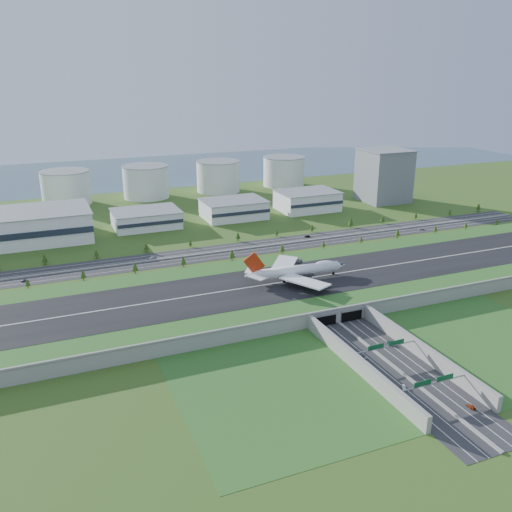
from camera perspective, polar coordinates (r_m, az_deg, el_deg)
name	(u,v)px	position (r m, az deg, el deg)	size (l,w,h in m)	color
ground	(299,291)	(352.94, 4.50, -3.73)	(1200.00, 1200.00, 0.00)	#29541A
airfield_deck	(299,285)	(351.30, 4.52, -3.11)	(520.00, 100.00, 9.20)	gray
underpass_road	(391,358)	(275.66, 13.99, -10.38)	(38.80, 120.40, 8.00)	#28282B
sign_gantry_near	(386,348)	(277.03, 13.51, -9.35)	(38.70, 0.70, 9.80)	gray
sign_gantry_far	(433,384)	(253.71, 18.17, -12.66)	(38.70, 0.70, 9.80)	gray
north_expressway	(245,249)	(434.24, -1.13, 0.76)	(560.00, 36.00, 0.12)	#28282B
tree_row	(251,243)	(434.89, -0.55, 1.42)	(505.54, 48.72, 8.50)	#3D2819
hangar_west	(14,228)	(490.69, -24.09, 2.75)	(120.00, 60.00, 25.00)	white
hangar_mid_a	(146,219)	(504.32, -11.50, 3.86)	(58.00, 42.00, 15.00)	white
hangar_mid_b	(234,209)	(525.81, -2.37, 4.96)	(58.00, 42.00, 17.00)	white
hangar_mid_c	(307,201)	(557.23, 5.41, 5.81)	(58.00, 42.00, 19.00)	white
office_tower	(384,176)	(606.97, 13.30, 8.22)	(46.00, 46.00, 55.00)	slate
fuel_tank_a	(66,188)	(611.73, -19.37, 6.77)	(50.00, 50.00, 35.00)	white
fuel_tank_b	(146,182)	(621.62, -11.51, 7.65)	(50.00, 50.00, 35.00)	white
fuel_tank_c	(218,177)	(642.69, -4.00, 8.35)	(50.00, 50.00, 35.00)	white
fuel_tank_d	(284,172)	(673.90, 2.95, 8.87)	(50.00, 50.00, 35.00)	white
bay_water	(147,171)	(795.47, -11.40, 8.81)	(1200.00, 260.00, 0.06)	#375669
boeing_747	(296,270)	(348.57, 4.26, -1.51)	(70.52, 66.48, 21.79)	white
car_0	(365,357)	(279.70, 11.39, -10.34)	(1.55, 3.85, 1.31)	#A6A5AA
car_1	(404,387)	(259.38, 15.27, -13.20)	(1.40, 4.01, 1.32)	silver
car_2	(391,343)	(295.14, 14.05, -8.88)	(2.57, 5.57, 1.55)	#0D2244
car_3	(471,406)	(255.56, 21.70, -14.49)	(1.85, 4.56, 1.32)	#912C0D
car_4	(24,280)	(399.59, -23.19, -2.36)	(1.91, 4.76, 1.62)	#5A595E
car_5	(307,236)	(466.40, 5.41, 2.09)	(1.65, 4.72, 1.56)	black
car_6	(421,229)	(507.72, 17.02, 2.73)	(2.44, 5.28, 1.47)	#AEADB2
car_7	(151,258)	(419.41, -10.95, -0.16)	(1.90, 4.68, 1.36)	white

